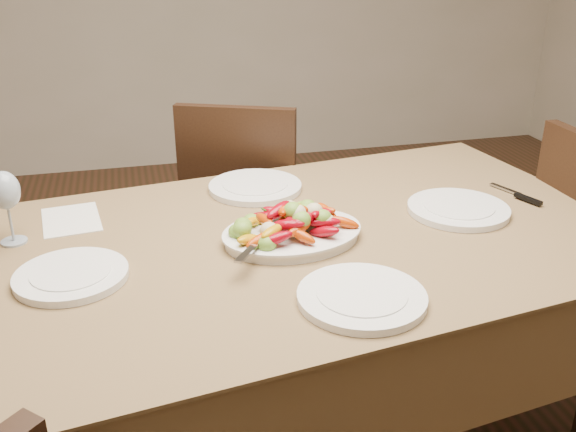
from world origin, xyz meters
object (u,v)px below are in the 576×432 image
(serving_platter, at_px, (292,236))
(wine_glass, at_px, (7,206))
(chair_far, at_px, (250,213))
(dining_table, at_px, (288,357))
(plate_far, at_px, (255,187))
(plate_left, at_px, (71,276))
(plate_right, at_px, (458,209))
(plate_near, at_px, (362,297))

(serving_platter, relative_size, wine_glass, 1.74)
(chair_far, bearing_deg, serving_platter, 110.38)
(dining_table, bearing_deg, plate_far, 92.38)
(serving_platter, relative_size, plate_left, 1.38)
(plate_right, bearing_deg, wine_glass, 175.07)
(plate_right, xyz_separation_m, wine_glass, (-1.20, 0.10, 0.09))
(plate_far, bearing_deg, plate_near, -82.51)
(chair_far, height_order, plate_near, chair_far)
(dining_table, xyz_separation_m, plate_near, (0.08, -0.34, 0.39))
(chair_far, bearing_deg, dining_table, 109.81)
(plate_right, distance_m, plate_near, 0.58)
(dining_table, relative_size, plate_near, 6.55)
(plate_far, relative_size, plate_near, 1.02)
(plate_far, bearing_deg, serving_platter, -86.59)
(plate_left, height_order, wine_glass, wine_glass)
(plate_right, bearing_deg, chair_far, 120.57)
(plate_near, bearing_deg, dining_table, 102.64)
(chair_far, xyz_separation_m, plate_near, (0.03, -1.16, 0.29))
(chair_far, relative_size, serving_platter, 2.67)
(plate_right, relative_size, plate_near, 1.02)
(serving_platter, distance_m, wine_glass, 0.72)
(plate_far, bearing_deg, chair_far, 81.88)
(chair_far, distance_m, wine_glass, 1.07)
(plate_far, distance_m, wine_glass, 0.71)
(chair_far, bearing_deg, plate_left, 80.56)
(plate_left, bearing_deg, plate_far, 40.51)
(dining_table, height_order, serving_platter, serving_platter)
(chair_far, height_order, plate_right, chair_far)
(chair_far, xyz_separation_m, wine_glass, (-0.74, -0.67, 0.39))
(chair_far, bearing_deg, plate_right, 143.98)
(plate_left, height_order, plate_far, same)
(serving_platter, xyz_separation_m, wine_glass, (-0.70, 0.16, 0.09))
(plate_left, bearing_deg, plate_right, 7.25)
(dining_table, xyz_separation_m, serving_platter, (0.01, -0.02, 0.39))
(dining_table, distance_m, chair_far, 0.83)
(plate_left, distance_m, plate_right, 1.05)
(chair_far, relative_size, plate_far, 3.32)
(dining_table, relative_size, plate_right, 6.44)
(serving_platter, relative_size, plate_far, 1.24)
(plate_left, bearing_deg, dining_table, 9.61)
(plate_left, distance_m, wine_glass, 0.30)
(serving_platter, bearing_deg, plate_far, 93.41)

